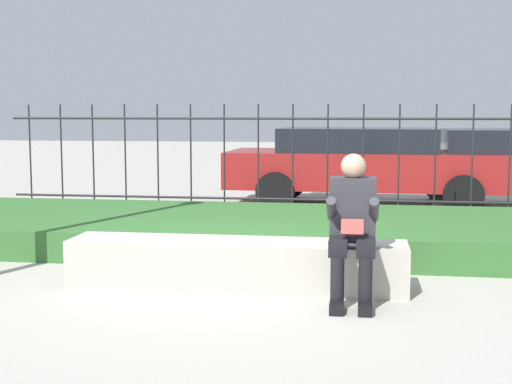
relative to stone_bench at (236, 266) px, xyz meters
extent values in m
plane|color=#A8A399|center=(-0.10, 0.00, -0.19)|extent=(60.00, 60.00, 0.00)
cube|color=#B7B2A3|center=(0.00, 0.00, 0.02)|extent=(3.02, 0.56, 0.42)
cube|color=gray|center=(0.00, 0.00, -0.15)|extent=(2.90, 0.51, 0.08)
cube|color=black|center=(0.92, -0.68, -0.14)|extent=(0.11, 0.26, 0.09)
cylinder|color=black|center=(0.92, -0.62, 0.07)|extent=(0.11, 0.11, 0.33)
cube|color=black|center=(0.92, -0.41, 0.30)|extent=(0.15, 0.42, 0.13)
cube|color=black|center=(1.14, -0.68, -0.14)|extent=(0.11, 0.26, 0.09)
cylinder|color=black|center=(1.14, -0.62, 0.07)|extent=(0.11, 0.11, 0.33)
cube|color=black|center=(1.14, -0.41, 0.30)|extent=(0.15, 0.42, 0.13)
cube|color=#333338|center=(1.03, -0.20, 0.57)|extent=(0.38, 0.24, 0.54)
sphere|color=tan|center=(1.03, -0.22, 0.93)|extent=(0.21, 0.21, 0.21)
cylinder|color=#333338|center=(0.86, -0.36, 0.59)|extent=(0.08, 0.29, 0.24)
cylinder|color=#333338|center=(1.20, -0.36, 0.59)|extent=(0.08, 0.29, 0.24)
cube|color=#B2332D|center=(1.03, -0.46, 0.46)|extent=(0.18, 0.09, 0.13)
cube|color=#33662D|center=(-0.10, 2.07, -0.02)|extent=(9.81, 2.73, 0.33)
cylinder|color=#232326|center=(-0.10, 3.77, 0.15)|extent=(7.81, 0.03, 0.03)
cylinder|color=#232326|center=(-0.10, 3.77, 1.28)|extent=(7.81, 0.03, 0.03)
cylinder|color=#232326|center=(-3.76, 3.77, 0.65)|extent=(0.02, 0.02, 1.67)
cylinder|color=#232326|center=(-3.27, 3.77, 0.65)|extent=(0.02, 0.02, 1.67)
cylinder|color=#232326|center=(-2.78, 3.77, 0.65)|extent=(0.02, 0.02, 1.67)
cylinder|color=#232326|center=(-2.29, 3.77, 0.65)|extent=(0.02, 0.02, 1.67)
cylinder|color=#232326|center=(-1.81, 3.77, 0.65)|extent=(0.02, 0.02, 1.67)
cylinder|color=#232326|center=(-1.32, 3.77, 0.65)|extent=(0.02, 0.02, 1.67)
cylinder|color=#232326|center=(-0.83, 3.77, 0.65)|extent=(0.02, 0.02, 1.67)
cylinder|color=#232326|center=(-0.34, 3.77, 0.65)|extent=(0.02, 0.02, 1.67)
cylinder|color=#232326|center=(0.14, 3.77, 0.65)|extent=(0.02, 0.02, 1.67)
cylinder|color=#232326|center=(0.63, 3.77, 0.65)|extent=(0.02, 0.02, 1.67)
cylinder|color=#232326|center=(1.12, 3.77, 0.65)|extent=(0.02, 0.02, 1.67)
cylinder|color=#232326|center=(1.61, 3.77, 0.65)|extent=(0.02, 0.02, 1.67)
cylinder|color=#232326|center=(2.10, 3.77, 0.65)|extent=(0.02, 0.02, 1.67)
cylinder|color=#232326|center=(2.58, 3.77, 0.65)|extent=(0.02, 0.02, 1.67)
cylinder|color=#232326|center=(3.07, 3.77, 0.65)|extent=(0.02, 0.02, 1.67)
cube|color=maroon|center=(1.23, 5.79, 0.42)|extent=(4.71, 1.89, 0.60)
cube|color=black|center=(1.04, 5.79, 0.91)|extent=(2.61, 1.61, 0.39)
cylinder|color=black|center=(2.64, 4.89, 0.12)|extent=(0.62, 0.22, 0.62)
cylinder|color=black|center=(2.70, 6.58, 0.12)|extent=(0.62, 0.22, 0.62)
cylinder|color=black|center=(-0.24, 4.99, 0.12)|extent=(0.62, 0.22, 0.62)
cylinder|color=black|center=(-0.18, 6.68, 0.12)|extent=(0.62, 0.22, 0.62)
cylinder|color=black|center=(2.44, 5.06, 0.11)|extent=(0.60, 0.21, 0.59)
cylinder|color=black|center=(2.48, 6.75, 0.11)|extent=(0.60, 0.21, 0.59)
camera|label=1|loc=(1.09, -6.18, 1.39)|focal=50.00mm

